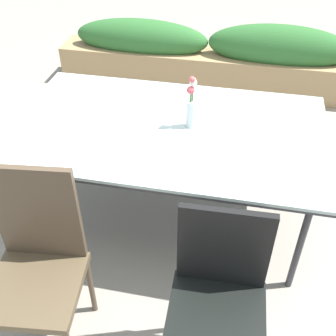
{
  "coord_description": "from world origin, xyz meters",
  "views": [
    {
      "loc": [
        0.31,
        -1.89,
        2.0
      ],
      "look_at": [
        -0.09,
        0.06,
        0.4
      ],
      "focal_mm": 44.46,
      "sensor_mm": 36.0,
      "label": 1
    }
  ],
  "objects_px": {
    "dining_table": "(168,132)",
    "flower_vase": "(191,105)",
    "planter_box": "(209,58)",
    "chair_near_right": "(218,295)",
    "chair_near_left": "(37,259)"
  },
  "relations": [
    {
      "from": "flower_vase",
      "to": "dining_table",
      "type": "bearing_deg",
      "value": -164.46
    },
    {
      "from": "chair_near_left",
      "to": "flower_vase",
      "type": "distance_m",
      "value": 1.12
    },
    {
      "from": "dining_table",
      "to": "planter_box",
      "type": "bearing_deg",
      "value": 89.13
    },
    {
      "from": "dining_table",
      "to": "flower_vase",
      "type": "height_order",
      "value": "flower_vase"
    },
    {
      "from": "dining_table",
      "to": "chair_near_right",
      "type": "bearing_deg",
      "value": -66.34
    },
    {
      "from": "flower_vase",
      "to": "planter_box",
      "type": "height_order",
      "value": "flower_vase"
    },
    {
      "from": "chair_near_left",
      "to": "chair_near_right",
      "type": "distance_m",
      "value": 0.81
    },
    {
      "from": "chair_near_right",
      "to": "dining_table",
      "type": "bearing_deg",
      "value": -68.13
    },
    {
      "from": "chair_near_left",
      "to": "planter_box",
      "type": "distance_m",
      "value": 2.8
    },
    {
      "from": "flower_vase",
      "to": "planter_box",
      "type": "bearing_deg",
      "value": 93.04
    },
    {
      "from": "chair_near_left",
      "to": "planter_box",
      "type": "bearing_deg",
      "value": -105.67
    },
    {
      "from": "dining_table",
      "to": "chair_near_right",
      "type": "height_order",
      "value": "chair_near_right"
    },
    {
      "from": "dining_table",
      "to": "chair_near_left",
      "type": "xyz_separation_m",
      "value": [
        -0.41,
        -0.9,
        -0.14
      ]
    },
    {
      "from": "chair_near_right",
      "to": "flower_vase",
      "type": "distance_m",
      "value": 1.04
    },
    {
      "from": "dining_table",
      "to": "chair_near_left",
      "type": "bearing_deg",
      "value": -114.47
    }
  ]
}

